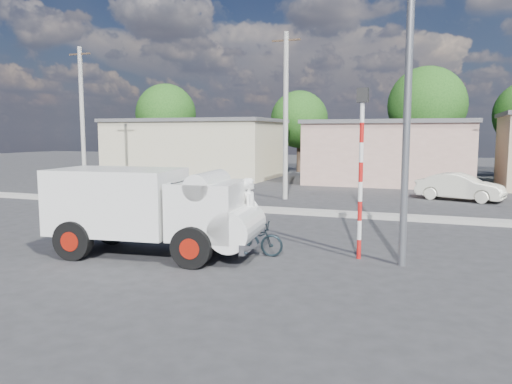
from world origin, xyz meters
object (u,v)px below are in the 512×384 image
(cyclist, at_px, (250,223))
(traffic_pole, at_px, (361,159))
(bicycle, at_px, (250,238))
(car_cream, at_px, (460,187))
(truck, at_px, (154,208))
(streetlight, at_px, (402,59))

(cyclist, height_order, traffic_pole, traffic_pole)
(bicycle, distance_m, car_cream, 14.76)
(bicycle, distance_m, traffic_pole, 3.55)
(truck, relative_size, streetlight, 0.64)
(truck, bearing_deg, streetlight, 5.21)
(truck, height_order, cyclist, truck)
(truck, relative_size, traffic_pole, 1.31)
(car_cream, xyz_separation_m, traffic_pole, (-2.82, -12.99, 1.94))
(car_cream, bearing_deg, bicycle, 173.80)
(truck, height_order, bicycle, truck)
(cyclist, bearing_deg, car_cream, -30.59)
(bicycle, bearing_deg, car_cream, -30.59)
(traffic_pole, bearing_deg, bicycle, -166.40)
(cyclist, height_order, car_cream, cyclist)
(traffic_pole, height_order, streetlight, streetlight)
(bicycle, relative_size, traffic_pole, 0.40)
(cyclist, relative_size, car_cream, 0.45)
(cyclist, relative_size, traffic_pole, 0.41)
(cyclist, bearing_deg, traffic_pole, -84.78)
(cyclist, bearing_deg, truck, 101.25)
(truck, bearing_deg, car_cream, 55.10)
(cyclist, height_order, streetlight, streetlight)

